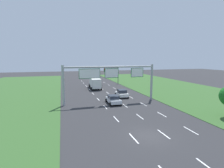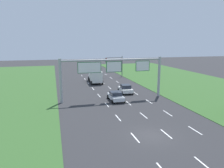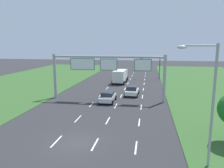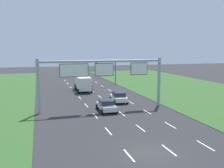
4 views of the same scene
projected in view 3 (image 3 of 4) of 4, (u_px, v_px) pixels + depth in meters
ground_plane at (75, 143)px, 18.95m from camera, size 200.00×200.00×0.00m
lane_dashes_inner_left at (96, 99)px, 33.78m from camera, size 0.14×68.40×0.01m
lane_dashes_inner_right at (119, 100)px, 33.21m from camera, size 0.14×68.40×0.01m
lane_dashes_slip at (142, 101)px, 32.65m from camera, size 0.14×68.40×0.01m
car_near_red at (132, 91)px, 36.37m from camera, size 2.32×4.02×1.61m
car_lead_silver at (108, 97)px, 32.32m from camera, size 2.20×4.20×1.48m
box_truck at (120, 76)px, 48.48m from camera, size 2.85×7.28×2.85m
sign_gantry at (107, 68)px, 32.62m from camera, size 17.24×0.44×7.00m
traffic_light_mast at (152, 63)px, 53.51m from camera, size 4.76×0.49×5.60m
street_lamp at (208, 96)px, 14.42m from camera, size 2.61×0.32×8.50m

